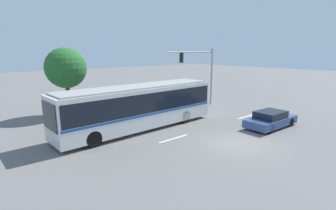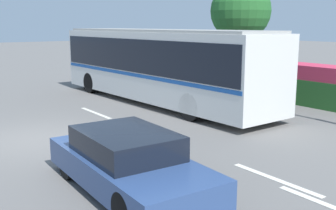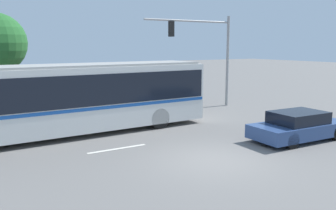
# 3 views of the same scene
# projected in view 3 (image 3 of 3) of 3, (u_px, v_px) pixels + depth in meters

# --- Properties ---
(ground_plane) EXTENTS (140.00, 140.00, 0.00)m
(ground_plane) POSITION_uv_depth(u_px,v_px,m) (213.00, 160.00, 12.63)
(ground_plane) COLOR slate
(city_bus) EXTENTS (12.30, 2.99, 3.15)m
(city_bus) POSITION_uv_depth(u_px,v_px,m) (79.00, 94.00, 16.19)
(city_bus) COLOR silver
(city_bus) RESTS_ON ground
(sedan_foreground) EXTENTS (4.48, 2.00, 1.23)m
(sedan_foreground) POSITION_uv_depth(u_px,v_px,m) (299.00, 126.00, 15.24)
(sedan_foreground) COLOR navy
(sedan_foreground) RESTS_ON ground
(traffic_light_pole) EXTENTS (6.24, 0.24, 5.84)m
(traffic_light_pole) POSITION_uv_depth(u_px,v_px,m) (208.00, 46.00, 22.66)
(traffic_light_pole) COLOR gray
(traffic_light_pole) RESTS_ON ground
(flowering_hedge) EXTENTS (8.74, 1.44, 1.68)m
(flowering_hedge) POSITION_uv_depth(u_px,v_px,m) (115.00, 96.00, 22.62)
(flowering_hedge) COLOR #286028
(flowering_hedge) RESTS_ON ground
(lane_stripe_near) EXTENTS (2.40, 0.16, 0.01)m
(lane_stripe_near) POSITION_uv_depth(u_px,v_px,m) (294.00, 121.00, 19.10)
(lane_stripe_near) COLOR silver
(lane_stripe_near) RESTS_ON ground
(lane_stripe_mid) EXTENTS (2.40, 0.16, 0.01)m
(lane_stripe_mid) POSITION_uv_depth(u_px,v_px,m) (270.00, 123.00, 18.51)
(lane_stripe_mid) COLOR silver
(lane_stripe_mid) RESTS_ON ground
(lane_stripe_far) EXTENTS (2.40, 0.16, 0.01)m
(lane_stripe_far) POSITION_uv_depth(u_px,v_px,m) (117.00, 149.00, 13.98)
(lane_stripe_far) COLOR silver
(lane_stripe_far) RESTS_ON ground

